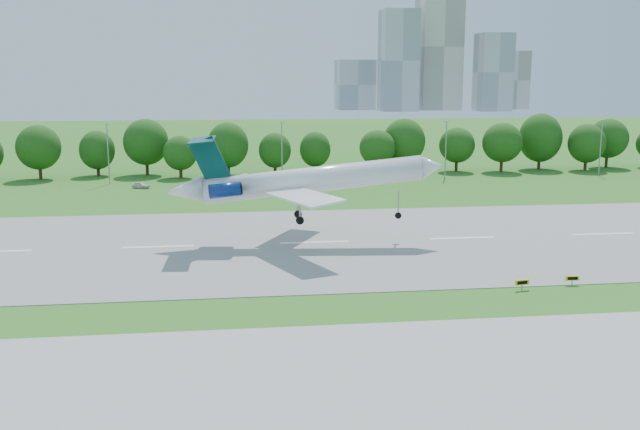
{
  "coord_description": "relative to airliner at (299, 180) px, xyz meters",
  "views": [
    {
      "loc": [
        -30.61,
        -65.03,
        21.37
      ],
      "look_at": [
        -20.12,
        18.0,
        5.08
      ],
      "focal_mm": 40.0,
      "sensor_mm": 36.0,
      "label": 1
    }
  ],
  "objects": [
    {
      "name": "airliner",
      "position": [
        0.0,
        0.0,
        0.0
      ],
      "size": [
        35.81,
        25.98,
        11.19
      ],
      "rotation": [
        0.0,
        -0.1,
        -0.04
      ],
      "color": "white",
      "rests_on": "ground"
    },
    {
      "name": "ground",
      "position": [
        21.88,
        -25.06,
        -8.33
      ],
      "size": [
        600.0,
        600.0,
        0.0
      ],
      "primitive_type": "plane",
      "color": "#29671B",
      "rests_on": "ground"
    },
    {
      "name": "tree_line",
      "position": [
        21.88,
        66.94,
        -2.14
      ],
      "size": [
        288.4,
        8.4,
        10.4
      ],
      "color": "#382314",
      "rests_on": "ground"
    },
    {
      "name": "taxi_sign_centre",
      "position": [
        26.3,
        -22.5,
        -7.59
      ],
      "size": [
        1.44,
        0.27,
        1.0
      ],
      "rotation": [
        0.0,
        0.0,
        -0.06
      ],
      "color": "gray",
      "rests_on": "ground"
    },
    {
      "name": "service_vehicle_b",
      "position": [
        -26.19,
        50.32,
        -7.72
      ],
      "size": [
        3.82,
        2.91,
        1.21
      ],
      "primitive_type": "imported",
      "rotation": [
        0.0,
        0.0,
        1.09
      ],
      "color": "silver",
      "rests_on": "ground"
    },
    {
      "name": "light_poles",
      "position": [
        19.38,
        56.94,
        -1.99
      ],
      "size": [
        175.9,
        0.25,
        12.19
      ],
      "color": "gray",
      "rests_on": "ground"
    },
    {
      "name": "taxi_sign_left",
      "position": [
        20.42,
        -23.52,
        -7.52
      ],
      "size": [
        1.55,
        0.41,
        1.09
      ],
      "rotation": [
        0.0,
        0.0,
        0.16
      ],
      "color": "gray",
      "rests_on": "ground"
    },
    {
      "name": "skyline",
      "position": [
        122.05,
        365.55,
        22.14
      ],
      "size": [
        127.0,
        52.0,
        80.0
      ],
      "color": "#B2B2B7",
      "rests_on": "ground"
    },
    {
      "name": "runway",
      "position": [
        21.88,
        -0.06,
        -8.29
      ],
      "size": [
        400.0,
        45.0,
        0.08
      ],
      "primitive_type": "cube",
      "color": "gray",
      "rests_on": "ground"
    },
    {
      "name": "service_vehicle_a",
      "position": [
        -5.47,
        60.32,
        -7.76
      ],
      "size": [
        3.52,
        1.58,
        1.12
      ],
      "primitive_type": "imported",
      "rotation": [
        0.0,
        0.0,
        1.45
      ],
      "color": "white",
      "rests_on": "ground"
    }
  ]
}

